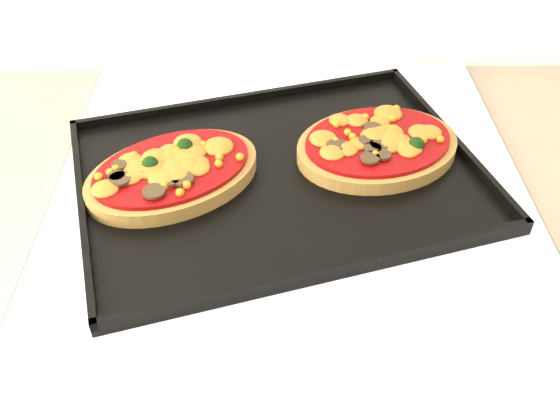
{
  "coord_description": "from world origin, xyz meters",
  "views": [
    {
      "loc": [
        -0.03,
        1.09,
        1.41
      ],
      "look_at": [
        -0.02,
        1.65,
        0.92
      ],
      "focal_mm": 40.0,
      "sensor_mm": 36.0,
      "label": 1
    }
  ],
  "objects_px": {
    "baking_tray": "(279,173)",
    "pizza_right": "(377,144)",
    "pizza_left": "(173,171)",
    "stove": "(287,380)"
  },
  "relations": [
    {
      "from": "baking_tray",
      "to": "pizza_right",
      "type": "height_order",
      "value": "pizza_right"
    },
    {
      "from": "baking_tray",
      "to": "pizza_right",
      "type": "xyz_separation_m",
      "value": [
        0.13,
        0.04,
        0.01
      ]
    },
    {
      "from": "baking_tray",
      "to": "pizza_left",
      "type": "bearing_deg",
      "value": 169.26
    },
    {
      "from": "stove",
      "to": "pizza_left",
      "type": "xyz_separation_m",
      "value": [
        -0.14,
        -0.01,
        0.48
      ]
    },
    {
      "from": "stove",
      "to": "baking_tray",
      "type": "distance_m",
      "value": 0.47
    },
    {
      "from": "baking_tray",
      "to": "pizza_right",
      "type": "bearing_deg",
      "value": 1.07
    },
    {
      "from": "pizza_left",
      "to": "baking_tray",
      "type": "bearing_deg",
      "value": 5.08
    },
    {
      "from": "stove",
      "to": "pizza_right",
      "type": "xyz_separation_m",
      "value": [
        0.11,
        0.04,
        0.48
      ]
    },
    {
      "from": "pizza_left",
      "to": "pizza_right",
      "type": "xyz_separation_m",
      "value": [
        0.26,
        0.05,
        -0.0
      ]
    },
    {
      "from": "pizza_left",
      "to": "pizza_right",
      "type": "distance_m",
      "value": 0.26
    }
  ]
}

